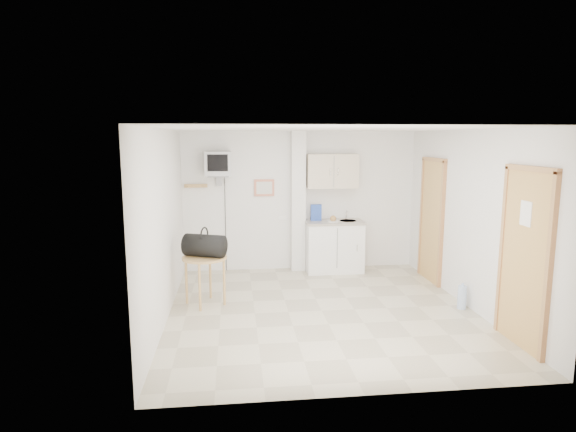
{
  "coord_description": "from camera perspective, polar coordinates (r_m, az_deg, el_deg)",
  "views": [
    {
      "loc": [
        -1.19,
        -6.31,
        2.39
      ],
      "look_at": [
        -0.41,
        0.6,
        1.25
      ],
      "focal_mm": 30.0,
      "sensor_mm": 36.0,
      "label": 1
    }
  ],
  "objects": [
    {
      "name": "duffel_bag",
      "position": [
        6.96,
        -9.86,
        -3.44
      ],
      "size": [
        0.66,
        0.52,
        0.43
      ],
      "rotation": [
        0.0,
        0.0,
        -0.39
      ],
      "color": "black",
      "rests_on": "round_table"
    },
    {
      "name": "round_table",
      "position": [
        7.01,
        -9.85,
        -5.52
      ],
      "size": [
        0.64,
        0.64,
        0.71
      ],
      "rotation": [
        0.0,
        0.0,
        -0.21
      ],
      "color": "#B48A4A",
      "rests_on": "ground"
    },
    {
      "name": "crt_television",
      "position": [
        8.35,
        -8.29,
        6.09
      ],
      "size": [
        0.44,
        0.45,
        2.15
      ],
      "color": "slate",
      "rests_on": "ground"
    },
    {
      "name": "room_envelope",
      "position": [
        6.61,
        6.07,
        1.85
      ],
      "size": [
        4.24,
        4.54,
        2.55
      ],
      "color": "white",
      "rests_on": "ground"
    },
    {
      "name": "water_bottle",
      "position": [
        7.29,
        19.92,
        -9.04
      ],
      "size": [
        0.12,
        0.12,
        0.37
      ],
      "color": "#A9C1E8",
      "rests_on": "ground"
    },
    {
      "name": "ground",
      "position": [
        6.85,
        4.01,
        -11.13
      ],
      "size": [
        4.5,
        4.5,
        0.0
      ],
      "primitive_type": "plane",
      "color": "beige",
      "rests_on": "ground"
    },
    {
      "name": "kitchenette",
      "position": [
        8.65,
        5.41,
        -1.3
      ],
      "size": [
        1.03,
        0.58,
        2.1
      ],
      "color": "white",
      "rests_on": "ground"
    }
  ]
}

